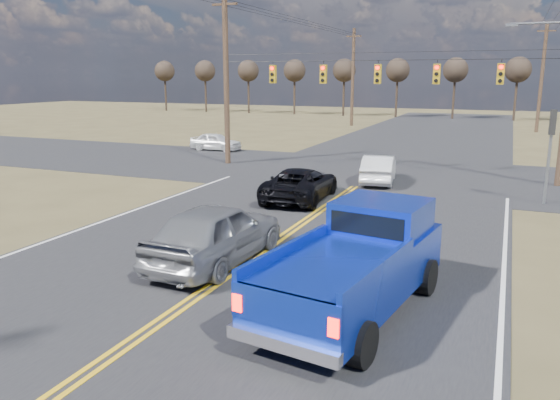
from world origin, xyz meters
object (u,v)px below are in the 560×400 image
at_px(white_car_queue, 379,169).
at_px(cross_car_west, 216,142).
at_px(pickup_truck, 357,264).
at_px(black_suv, 300,184).
at_px(silver_suv, 216,233).
at_px(dgrey_car_queue, 306,182).

xyz_separation_m(white_car_queue, cross_car_west, (-13.42, 7.45, -0.07)).
xyz_separation_m(pickup_truck, black_suv, (-5.16, 10.12, -0.42)).
xyz_separation_m(pickup_truck, silver_suv, (-4.53, 1.65, -0.23)).
height_order(white_car_queue, dgrey_car_queue, white_car_queue).
relative_size(pickup_truck, silver_suv, 1.23).
xyz_separation_m(pickup_truck, dgrey_car_queue, (-5.21, 11.01, -0.51)).
xyz_separation_m(black_suv, white_car_queue, (2.23, 5.12, 0.00)).
bearing_deg(cross_car_west, silver_suv, -150.27).
bearing_deg(dgrey_car_queue, white_car_queue, -114.10).
distance_m(silver_suv, white_car_queue, 13.69).
relative_size(pickup_truck, dgrey_car_queue, 1.54).
relative_size(black_suv, cross_car_west, 1.35).
xyz_separation_m(silver_suv, white_car_queue, (1.60, 13.59, -0.19)).
height_order(pickup_truck, white_car_queue, pickup_truck).
xyz_separation_m(black_suv, dgrey_car_queue, (-0.05, 0.89, -0.09)).
distance_m(black_suv, dgrey_car_queue, 0.90).
relative_size(silver_suv, dgrey_car_queue, 1.25).
bearing_deg(pickup_truck, white_car_queue, 109.50).
bearing_deg(dgrey_car_queue, cross_car_west, -42.15).
xyz_separation_m(dgrey_car_queue, cross_car_west, (-11.13, 11.69, 0.03)).
xyz_separation_m(pickup_truck, cross_car_west, (-16.35, 22.70, -0.49)).
bearing_deg(black_suv, cross_car_west, -51.92).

